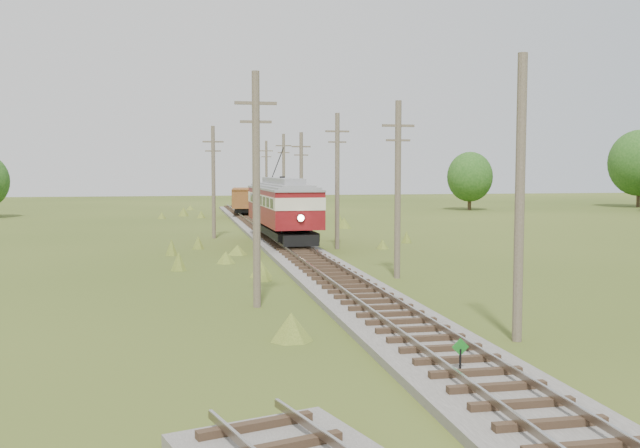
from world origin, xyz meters
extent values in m
plane|color=#324514|center=(0.00, 0.00, 0.00)|extent=(260.00, 260.00, 0.00)
cube|color=#605B54|center=(0.00, 34.00, 0.12)|extent=(3.60, 96.00, 0.25)
cube|color=#726659|center=(-0.72, 34.00, 0.48)|extent=(0.08, 96.00, 0.17)
cube|color=#726659|center=(0.72, 34.00, 0.48)|extent=(0.08, 96.00, 0.17)
cube|color=#2D2116|center=(0.00, 34.00, 0.33)|extent=(2.40, 96.00, 0.16)
cylinder|color=black|center=(-0.20, 1.50, 0.40)|extent=(0.06, 0.06, 0.80)
cube|color=#19711E|center=(-0.20, 1.50, 0.85)|extent=(0.45, 0.03, 0.45)
cube|color=black|center=(0.00, 34.34, 1.06)|extent=(2.96, 12.37, 0.50)
cube|color=maroon|center=(0.00, 34.34, 2.18)|extent=(3.45, 13.45, 1.23)
cube|color=beige|center=(0.00, 34.34, 3.18)|extent=(3.49, 13.52, 0.78)
cube|color=black|center=(0.00, 34.34, 3.18)|extent=(3.50, 12.92, 0.61)
cube|color=maroon|center=(0.00, 34.34, 3.74)|extent=(3.45, 13.45, 0.33)
cube|color=gray|center=(0.00, 34.34, 4.11)|extent=(3.52, 13.59, 0.42)
cube|color=gray|center=(0.00, 34.34, 4.48)|extent=(1.65, 10.07, 0.45)
sphere|color=#FFF2BF|center=(0.17, 27.57, 2.34)|extent=(0.40, 0.40, 0.40)
cylinder|color=black|center=(-0.05, 36.35, 5.74)|extent=(0.20, 5.19, 2.15)
cylinder|color=black|center=(-0.71, 29.26, 1.01)|extent=(0.16, 0.90, 0.89)
cylinder|color=black|center=(0.96, 29.30, 1.01)|extent=(0.16, 0.90, 0.89)
cylinder|color=black|center=(-0.96, 39.38, 1.01)|extent=(0.16, 0.90, 0.89)
cylinder|color=black|center=(0.71, 39.42, 1.01)|extent=(0.16, 0.90, 0.89)
cube|color=black|center=(0.00, 64.02, 0.90)|extent=(2.71, 7.16, 0.49)
cube|color=brown|center=(0.00, 64.02, 2.11)|extent=(3.29, 7.98, 1.94)
cube|color=brown|center=(0.00, 64.02, 3.13)|extent=(3.36, 8.14, 0.12)
cylinder|color=black|center=(-0.96, 61.78, 0.95)|extent=(0.19, 0.78, 0.78)
cylinder|color=black|center=(0.49, 61.63, 0.95)|extent=(0.19, 0.78, 0.78)
cylinder|color=black|center=(-0.49, 66.42, 0.95)|extent=(0.19, 0.78, 0.78)
cylinder|color=black|center=(0.96, 66.27, 0.95)|extent=(0.19, 0.78, 0.78)
cone|color=gray|center=(4.34, 53.51, 0.58)|extent=(3.09, 3.09, 1.16)
cone|color=gray|center=(5.11, 52.54, 0.34)|extent=(1.74, 1.74, 0.68)
cylinder|color=brown|center=(3.10, 5.00, 4.40)|extent=(0.30, 0.30, 8.80)
cylinder|color=brown|center=(3.30, 18.00, 4.30)|extent=(0.30, 0.30, 8.60)
cube|color=brown|center=(3.30, 18.00, 7.40)|extent=(1.60, 0.12, 0.12)
cube|color=brown|center=(3.30, 18.00, 6.70)|extent=(1.20, 0.10, 0.10)
cylinder|color=brown|center=(3.20, 31.00, 4.50)|extent=(0.30, 0.30, 9.00)
cube|color=brown|center=(3.20, 31.00, 7.80)|extent=(1.60, 0.12, 0.12)
cube|color=brown|center=(3.20, 31.00, 7.10)|extent=(1.20, 0.10, 0.10)
cylinder|color=brown|center=(3.00, 44.00, 4.20)|extent=(0.30, 0.30, 8.40)
cube|color=brown|center=(3.00, 44.00, 7.20)|extent=(1.60, 0.12, 0.12)
cube|color=brown|center=(3.00, 44.00, 6.50)|extent=(1.20, 0.10, 0.10)
cylinder|color=brown|center=(3.40, 57.00, 4.45)|extent=(0.30, 0.30, 8.90)
cube|color=brown|center=(3.40, 57.00, 7.70)|extent=(1.60, 0.12, 0.12)
cube|color=brown|center=(3.40, 57.00, 7.00)|extent=(1.20, 0.10, 0.10)
cylinder|color=brown|center=(3.20, 70.00, 4.35)|extent=(0.30, 0.30, 8.70)
cube|color=brown|center=(3.20, 70.00, 7.50)|extent=(1.60, 0.12, 0.12)
cube|color=brown|center=(3.20, 70.00, 6.80)|extent=(1.20, 0.10, 0.10)
cylinder|color=brown|center=(-4.20, 12.00, 4.50)|extent=(0.30, 0.30, 9.00)
cube|color=brown|center=(-4.20, 12.00, 7.80)|extent=(1.60, 0.12, 0.12)
cube|color=brown|center=(-4.20, 12.00, 7.10)|extent=(1.20, 0.10, 0.10)
cylinder|color=brown|center=(-4.50, 40.00, 4.30)|extent=(0.30, 0.30, 8.60)
cube|color=brown|center=(-4.50, 40.00, 7.40)|extent=(1.60, 0.12, 0.12)
cube|color=brown|center=(-4.50, 40.00, 6.70)|extent=(1.20, 0.10, 0.10)
cylinder|color=#38281C|center=(56.00, 74.00, 1.80)|extent=(0.50, 0.50, 3.60)
ellipsoid|color=#1A4514|center=(56.00, 74.00, 6.20)|extent=(8.40, 8.40, 9.24)
cylinder|color=#38281C|center=(30.00, 72.00, 1.26)|extent=(0.50, 0.50, 2.52)
ellipsoid|color=#1A4514|center=(30.00, 72.00, 4.34)|extent=(5.88, 5.88, 6.47)
camera|label=1|loc=(-7.08, -15.09, 5.31)|focal=40.00mm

